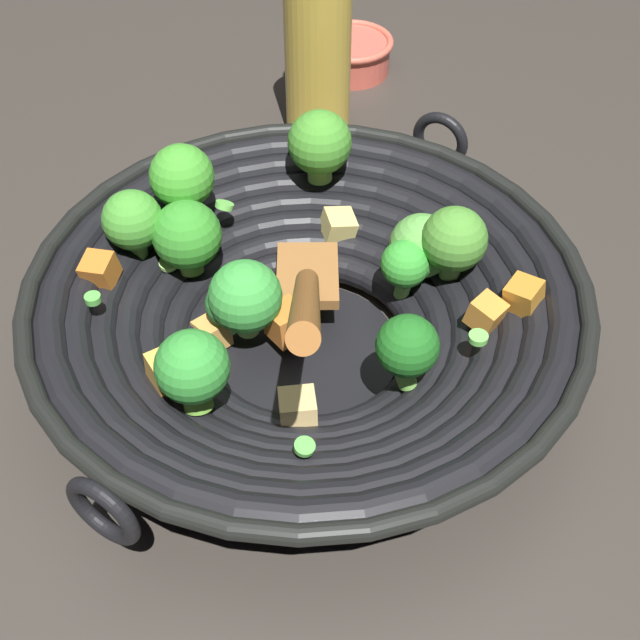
% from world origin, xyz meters
% --- Properties ---
extents(ground_plane, '(4.00, 4.00, 0.00)m').
position_xyz_m(ground_plane, '(0.00, 0.00, 0.00)').
color(ground_plane, '#332D28').
extents(wok, '(0.43, 0.43, 0.22)m').
position_xyz_m(wok, '(0.00, -0.00, 0.06)').
color(wok, black).
rests_on(wok, ground).
extents(cooking_oil_bottle, '(0.07, 0.07, 0.24)m').
position_xyz_m(cooking_oil_bottle, '(-0.13, -0.30, 0.10)').
color(cooking_oil_bottle, gold).
rests_on(cooking_oil_bottle, ground).
extents(prep_bowl, '(0.10, 0.10, 0.04)m').
position_xyz_m(prep_bowl, '(-0.21, -0.40, 0.02)').
color(prep_bowl, '#D15647').
rests_on(prep_bowl, ground).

